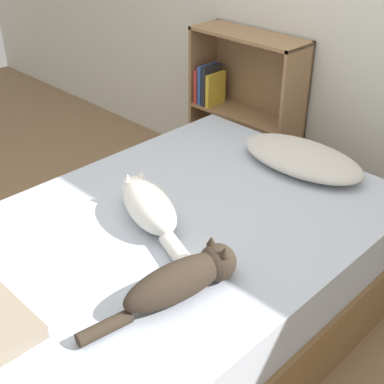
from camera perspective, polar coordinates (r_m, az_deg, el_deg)
ground_plane at (r=2.55m, az=-2.51°, el=-13.87°), size 8.00×8.00×0.00m
bed at (r=2.37m, az=-2.66°, el=-9.24°), size 1.38×2.05×0.55m
pillow at (r=2.67m, az=11.64°, el=3.61°), size 0.65×0.35×0.10m
cat_light at (r=2.20m, az=-4.62°, el=-1.50°), size 0.56×0.30×0.15m
cat_dark at (r=1.83m, az=-0.78°, el=-9.18°), size 0.19×0.61×0.16m
bookshelf at (r=3.43m, az=5.74°, el=8.82°), size 0.74×0.26×0.99m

